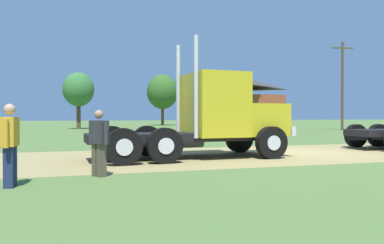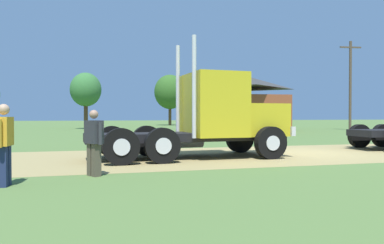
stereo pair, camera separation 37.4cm
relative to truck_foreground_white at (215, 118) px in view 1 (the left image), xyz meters
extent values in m
plane|color=#4F6C34|center=(3.98, 0.35, -1.38)|extent=(200.00, 200.00, 0.00)
cube|color=#968450|center=(3.98, 0.35, -1.38)|extent=(120.00, 6.61, 0.01)
cube|color=black|center=(-0.98, -0.07, -0.64)|extent=(6.96, 1.95, 0.28)
cube|color=gold|center=(1.65, 0.07, -0.07)|extent=(1.72, 2.16, 1.14)
cube|color=silver|center=(2.51, 0.12, -0.46)|extent=(0.28, 2.28, 0.32)
cube|color=gold|center=(-0.05, -0.02, 0.45)|extent=(1.91, 2.46, 2.19)
cube|color=#2D3D4C|center=(0.87, 0.03, 0.89)|extent=(0.15, 1.97, 0.96)
cylinder|color=silver|center=(-1.11, 0.86, 1.01)|extent=(0.14, 0.14, 3.30)
cylinder|color=silver|center=(-1.01, -1.01, 1.01)|extent=(0.14, 0.14, 3.30)
cylinder|color=silver|center=(-0.64, 0.99, -0.86)|extent=(1.03, 0.57, 0.52)
cylinder|color=black|center=(1.51, 1.25, -0.83)|extent=(1.11, 0.36, 1.10)
cylinder|color=silver|center=(1.50, 1.41, -0.83)|extent=(0.50, 0.07, 0.49)
cylinder|color=black|center=(1.64, -1.11, -0.83)|extent=(1.11, 0.36, 1.10)
cylinder|color=silver|center=(1.64, -1.27, -0.83)|extent=(0.50, 0.07, 0.49)
cylinder|color=black|center=(-3.48, 0.98, -0.83)|extent=(1.11, 0.36, 1.10)
cylinder|color=silver|center=(-3.49, 1.14, -0.83)|extent=(0.50, 0.07, 0.49)
cylinder|color=black|center=(-3.35, -1.38, -0.83)|extent=(1.11, 0.36, 1.10)
cylinder|color=silver|center=(-3.34, -1.54, -0.83)|extent=(0.50, 0.07, 0.49)
cylinder|color=black|center=(-2.23, 1.05, -0.83)|extent=(1.11, 0.36, 1.10)
cylinder|color=silver|center=(-2.24, 1.21, -0.83)|extent=(0.50, 0.07, 0.49)
cylinder|color=black|center=(-2.10, -1.31, -0.83)|extent=(1.11, 0.36, 1.10)
cylinder|color=silver|center=(-2.09, -1.47, -0.83)|extent=(0.50, 0.07, 0.49)
cylinder|color=black|center=(7.68, 1.94, -0.85)|extent=(1.07, 0.32, 1.07)
cylinder|color=silver|center=(7.68, 2.10, -0.85)|extent=(0.48, 0.05, 0.48)
cylinder|color=black|center=(8.93, 1.92, -0.85)|extent=(1.07, 0.32, 1.07)
cylinder|color=silver|center=(8.93, 2.08, -0.85)|extent=(0.48, 0.05, 0.48)
cube|color=gold|center=(-5.95, -4.07, -0.24)|extent=(0.30, 0.51, 0.60)
sphere|color=tan|center=(-5.95, -4.07, 0.21)|extent=(0.23, 0.23, 0.23)
cube|color=#1E284C|center=(-5.94, -3.96, -0.96)|extent=(0.19, 0.18, 0.84)
cube|color=#1E284C|center=(-5.96, -4.17, -0.96)|extent=(0.19, 0.18, 0.84)
cylinder|color=gold|center=(-5.92, -3.77, -0.27)|extent=(0.10, 0.10, 0.57)
cylinder|color=gold|center=(-5.97, -4.36, -0.27)|extent=(0.10, 0.10, 0.57)
cube|color=#2D2D33|center=(-4.14, -3.20, -0.31)|extent=(0.47, 0.54, 0.56)
sphere|color=#A47861|center=(-4.14, -3.20, 0.11)|extent=(0.21, 0.21, 0.21)
cube|color=brown|center=(-4.08, -3.29, -0.99)|extent=(0.24, 0.23, 0.79)
cube|color=brown|center=(-4.19, -3.11, -0.99)|extent=(0.24, 0.23, 0.79)
cylinder|color=#2D2D33|center=(-3.99, -3.45, -0.34)|extent=(0.10, 0.10, 0.53)
cylinder|color=#2D2D33|center=(-4.29, -2.96, -0.34)|extent=(0.10, 0.10, 0.53)
cube|color=brown|center=(9.85, 21.96, 0.31)|extent=(8.66, 7.60, 3.39)
pyramid|color=#353535|center=(9.85, 21.96, 3.48)|extent=(9.09, 7.98, 1.47)
cube|color=black|center=(8.38, 18.50, -0.28)|extent=(1.80, 0.19, 2.20)
cylinder|color=#4E3F30|center=(20.85, 19.35, 3.05)|extent=(0.26, 0.26, 8.86)
cube|color=#4E3F30|center=(20.85, 19.35, 6.88)|extent=(2.19, 0.48, 0.14)
cylinder|color=#513823|center=(-4.65, 30.28, 0.10)|extent=(0.44, 0.44, 2.97)
ellipsoid|color=#336A32|center=(-4.65, 30.28, 2.94)|extent=(3.38, 3.38, 3.71)
cylinder|color=#513823|center=(7.39, 42.58, 0.19)|extent=(0.44, 0.44, 3.14)
ellipsoid|color=#2F5A20|center=(7.39, 42.58, 3.64)|extent=(4.69, 4.69, 5.16)
camera|label=1|loc=(-4.59, -12.45, 0.08)|focal=35.07mm
camera|label=2|loc=(-4.23, -12.55, 0.08)|focal=35.07mm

